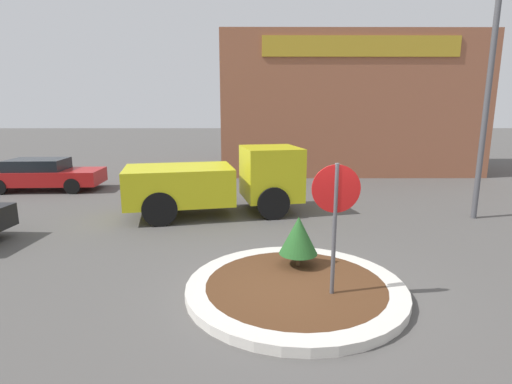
{
  "coord_description": "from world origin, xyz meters",
  "views": [
    {
      "loc": [
        -0.75,
        -6.72,
        3.28
      ],
      "look_at": [
        -0.7,
        2.54,
        1.33
      ],
      "focal_mm": 28.0,
      "sensor_mm": 36.0,
      "label": 1
    }
  ],
  "objects": [
    {
      "name": "ground_plane",
      "position": [
        0.0,
        0.0,
        0.0
      ],
      "size": [
        120.0,
        120.0,
        0.0
      ],
      "primitive_type": "plane",
      "color": "#514F4C"
    },
    {
      "name": "parked_sedan_red",
      "position": [
        -9.29,
        9.25,
        0.65
      ],
      "size": [
        4.55,
        1.92,
        1.28
      ],
      "rotation": [
        0.0,
        0.0,
        0.05
      ],
      "color": "#B21919",
      "rests_on": "ground_plane"
    },
    {
      "name": "island_shrub",
      "position": [
        0.14,
        0.86,
        0.8
      ],
      "size": [
        0.77,
        0.77,
        1.01
      ],
      "color": "brown",
      "rests_on": "traffic_island"
    },
    {
      "name": "utility_truck",
      "position": [
        -1.82,
        5.5,
        1.07
      ],
      "size": [
        5.63,
        3.08,
        2.08
      ],
      "rotation": [
        0.0,
        0.0,
        0.2
      ],
      "color": "gold",
      "rests_on": "ground_plane"
    },
    {
      "name": "light_pole",
      "position": [
        5.94,
        4.97,
        4.38
      ],
      "size": [
        0.7,
        0.3,
        7.61
      ],
      "color": "#4C4C51",
      "rests_on": "ground_plane"
    },
    {
      "name": "stop_sign",
      "position": [
        0.59,
        -0.38,
        1.7
      ],
      "size": [
        0.8,
        0.07,
        2.42
      ],
      "color": "#4C4C51",
      "rests_on": "ground_plane"
    },
    {
      "name": "storefront_building",
      "position": [
        4.05,
        14.99,
        3.4
      ],
      "size": [
        12.67,
        6.07,
        6.79
      ],
      "color": "#93563D",
      "rests_on": "ground_plane"
    },
    {
      "name": "traffic_island",
      "position": [
        0.0,
        0.0,
        0.08
      ],
      "size": [
        3.96,
        3.96,
        0.17
      ],
      "color": "beige",
      "rests_on": "ground_plane"
    }
  ]
}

